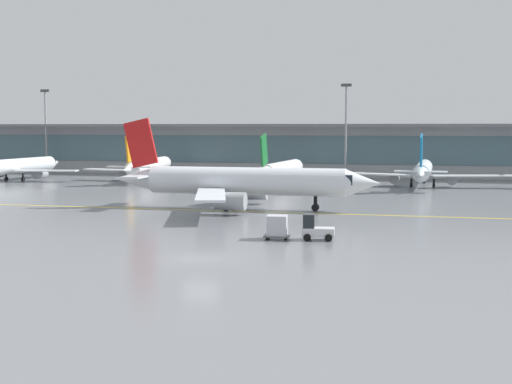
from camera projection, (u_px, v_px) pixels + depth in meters
name	position (u px, v px, depth m)	size (l,w,h in m)	color
ground_plane	(200.00, 258.00, 48.13)	(400.00, 400.00, 0.00)	slate
taxiway_centreline_stripe	(242.00, 211.00, 74.85)	(110.00, 0.36, 0.01)	yellow
terminal_concourse	(345.00, 149.00, 128.36)	(175.13, 11.00, 9.60)	#9EA3A8
gate_airplane_0	(18.00, 166.00, 117.51)	(22.88, 24.62, 8.16)	white
gate_airplane_1	(149.00, 166.00, 117.13)	(22.82, 24.64, 8.16)	white
gate_airplane_2	(282.00, 170.00, 106.57)	(22.88, 24.62, 8.16)	white
gate_airplane_3	(423.00, 171.00, 105.53)	(22.90, 24.58, 8.16)	white
taxiing_regional_jet	(243.00, 182.00, 76.59)	(30.44, 28.37, 10.10)	silver
baggage_tug	(315.00, 229.00, 55.86)	(2.74, 1.86, 2.10)	silver
cargo_dolly_lead	(277.00, 226.00, 56.26)	(2.26, 1.82, 1.94)	#595B60
apron_light_mast_0	(46.00, 128.00, 135.54)	(1.80, 0.36, 16.33)	gray
apron_light_mast_1	(346.00, 128.00, 118.73)	(1.80, 0.36, 16.41)	gray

